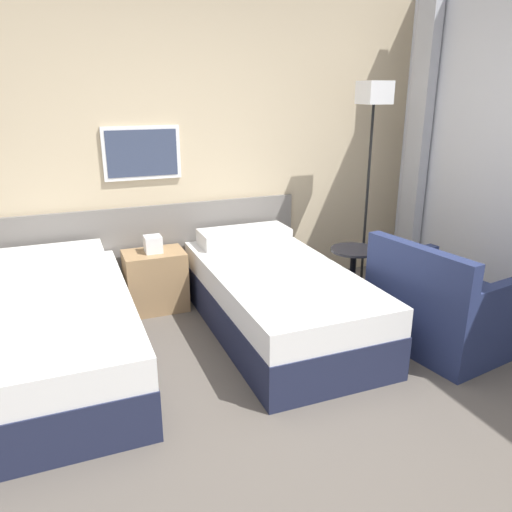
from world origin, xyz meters
TOP-DOWN VIEW (x-y plane):
  - ground_plane at (0.00, 0.00)m, footprint 16.00×16.00m
  - wall_headboard at (-0.02, 2.23)m, footprint 10.00×0.10m
  - bed_near_door at (-1.18, 1.21)m, footprint 0.99×1.95m
  - bed_near_window at (0.43, 1.21)m, footprint 0.99×1.95m
  - nightstand at (-0.38, 1.95)m, footprint 0.50×0.35m
  - floor_lamp at (1.51, 1.67)m, footprint 0.24×0.24m
  - side_table at (1.13, 1.24)m, footprint 0.38×0.38m
  - armchair at (1.45, 0.54)m, footprint 0.90×1.01m

SIDE VIEW (x-z plane):
  - ground_plane at x=0.00m, z-range 0.00..0.00m
  - bed_near_door at x=-1.18m, z-range -0.06..0.59m
  - bed_near_window at x=0.43m, z-range -0.06..0.59m
  - nightstand at x=-0.38m, z-range -0.06..0.60m
  - armchair at x=1.45m, z-range -0.13..0.68m
  - side_table at x=1.13m, z-range 0.11..0.68m
  - wall_headboard at x=-0.02m, z-range -0.05..2.65m
  - floor_lamp at x=1.51m, z-range 0.62..2.51m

